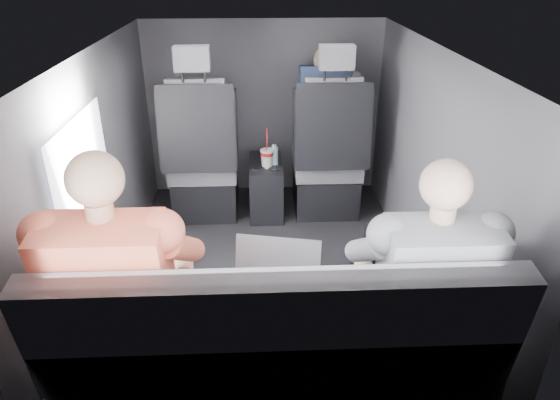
{
  "coord_description": "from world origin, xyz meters",
  "views": [
    {
      "loc": [
        -0.05,
        -2.51,
        1.79
      ],
      "look_at": [
        0.06,
        -0.05,
        0.55
      ],
      "focal_mm": 32.0,
      "sensor_mm": 36.0,
      "label": 1
    }
  ],
  "objects_px": {
    "front_seat_right": "(327,163)",
    "water_bottle": "(274,156)",
    "front_seat_left": "(203,165)",
    "laptop_silver": "(277,268)",
    "laptop_white": "(129,270)",
    "passenger_rear_right": "(418,289)",
    "passenger_rear_left": "(126,293)",
    "rear_bench": "(276,372)",
    "soda_cup": "(267,158)",
    "center_console": "(266,187)",
    "laptop_black": "(392,256)",
    "passenger_front_right": "(325,107)"
  },
  "relations": [
    {
      "from": "front_seat_right",
      "to": "water_bottle",
      "type": "bearing_deg",
      "value": -177.39
    },
    {
      "from": "front_seat_left",
      "to": "laptop_silver",
      "type": "bearing_deg",
      "value": -74.38
    },
    {
      "from": "front_seat_right",
      "to": "laptop_white",
      "type": "bearing_deg",
      "value": -122.09
    },
    {
      "from": "laptop_silver",
      "to": "passenger_rear_right",
      "type": "relative_size",
      "value": 0.31
    },
    {
      "from": "front_seat_left",
      "to": "laptop_white",
      "type": "height_order",
      "value": "front_seat_left"
    },
    {
      "from": "passenger_rear_left",
      "to": "front_seat_right",
      "type": "bearing_deg",
      "value": 60.83
    },
    {
      "from": "rear_bench",
      "to": "soda_cup",
      "type": "distance_m",
      "value": 1.86
    },
    {
      "from": "center_console",
      "to": "passenger_rear_left",
      "type": "relative_size",
      "value": 0.39
    },
    {
      "from": "laptop_silver",
      "to": "laptop_black",
      "type": "height_order",
      "value": "laptop_silver"
    },
    {
      "from": "passenger_rear_right",
      "to": "center_console",
      "type": "bearing_deg",
      "value": 106.69
    },
    {
      "from": "passenger_rear_left",
      "to": "passenger_rear_right",
      "type": "bearing_deg",
      "value": 0.04
    },
    {
      "from": "passenger_rear_left",
      "to": "laptop_white",
      "type": "bearing_deg",
      "value": 98.8
    },
    {
      "from": "front_seat_left",
      "to": "front_seat_right",
      "type": "xyz_separation_m",
      "value": [
        0.9,
        0.0,
        0.0
      ]
    },
    {
      "from": "soda_cup",
      "to": "laptop_silver",
      "type": "relative_size",
      "value": 0.78
    },
    {
      "from": "front_seat_left",
      "to": "front_seat_right",
      "type": "height_order",
      "value": "same"
    },
    {
      "from": "passenger_rear_left",
      "to": "passenger_front_right",
      "type": "distance_m",
      "value": 2.3
    },
    {
      "from": "front_seat_left",
      "to": "soda_cup",
      "type": "relative_size",
      "value": 4.4
    },
    {
      "from": "front_seat_right",
      "to": "laptop_black",
      "type": "relative_size",
      "value": 3.5
    },
    {
      "from": "rear_bench",
      "to": "soda_cup",
      "type": "relative_size",
      "value": 5.57
    },
    {
      "from": "front_seat_left",
      "to": "water_bottle",
      "type": "height_order",
      "value": "front_seat_left"
    },
    {
      "from": "laptop_silver",
      "to": "center_console",
      "type": "bearing_deg",
      "value": 90.46
    },
    {
      "from": "front_seat_right",
      "to": "center_console",
      "type": "bearing_deg",
      "value": 174.93
    },
    {
      "from": "laptop_white",
      "to": "laptop_black",
      "type": "xyz_separation_m",
      "value": [
        1.09,
        0.06,
        -0.01
      ]
    },
    {
      "from": "center_console",
      "to": "passenger_rear_right",
      "type": "distance_m",
      "value": 1.97
    },
    {
      "from": "laptop_black",
      "to": "passenger_front_right",
      "type": "xyz_separation_m",
      "value": [
        -0.06,
        1.85,
        0.12
      ]
    },
    {
      "from": "front_seat_left",
      "to": "passenger_front_right",
      "type": "bearing_deg",
      "value": 15.99
    },
    {
      "from": "soda_cup",
      "to": "passenger_rear_left",
      "type": "distance_m",
      "value": 1.85
    },
    {
      "from": "center_console",
      "to": "laptop_silver",
      "type": "relative_size",
      "value": 1.31
    },
    {
      "from": "front_seat_left",
      "to": "rear_bench",
      "type": "xyz_separation_m",
      "value": [
        0.45,
        -1.9,
        -0.09
      ]
    },
    {
      "from": "front_seat_left",
      "to": "water_bottle",
      "type": "distance_m",
      "value": 0.52
    },
    {
      "from": "rear_bench",
      "to": "passenger_rear_right",
      "type": "bearing_deg",
      "value": 9.81
    },
    {
      "from": "soda_cup",
      "to": "front_seat_right",
      "type": "bearing_deg",
      "value": 6.54
    },
    {
      "from": "front_seat_left",
      "to": "passenger_rear_left",
      "type": "xyz_separation_m",
      "value": [
        -0.11,
        -1.81,
        0.24
      ]
    },
    {
      "from": "rear_bench",
      "to": "laptop_white",
      "type": "distance_m",
      "value": 0.71
    },
    {
      "from": "rear_bench",
      "to": "laptop_white",
      "type": "bearing_deg",
      "value": 156.46
    },
    {
      "from": "water_bottle",
      "to": "laptop_white",
      "type": "bearing_deg",
      "value": -111.59
    },
    {
      "from": "passenger_rear_right",
      "to": "soda_cup",
      "type": "bearing_deg",
      "value": 107.23
    },
    {
      "from": "passenger_front_right",
      "to": "laptop_black",
      "type": "bearing_deg",
      "value": -88.28
    },
    {
      "from": "passenger_rear_left",
      "to": "soda_cup",
      "type": "bearing_deg",
      "value": 72.09
    },
    {
      "from": "laptop_silver",
      "to": "laptop_black",
      "type": "xyz_separation_m",
      "value": [
        0.49,
        0.07,
        -0.0
      ]
    },
    {
      "from": "center_console",
      "to": "passenger_front_right",
      "type": "bearing_deg",
      "value": 25.85
    },
    {
      "from": "rear_bench",
      "to": "laptop_black",
      "type": "relative_size",
      "value": 4.42
    },
    {
      "from": "laptop_silver",
      "to": "passenger_front_right",
      "type": "height_order",
      "value": "passenger_front_right"
    },
    {
      "from": "laptop_white",
      "to": "laptop_silver",
      "type": "distance_m",
      "value": 0.6
    },
    {
      "from": "soda_cup",
      "to": "passenger_rear_left",
      "type": "relative_size",
      "value": 0.23
    },
    {
      "from": "front_seat_right",
      "to": "water_bottle",
      "type": "relative_size",
      "value": 8.16
    },
    {
      "from": "center_console",
      "to": "front_seat_right",
      "type": "bearing_deg",
      "value": -5.07
    },
    {
      "from": "center_console",
      "to": "passenger_front_right",
      "type": "relative_size",
      "value": 0.64
    },
    {
      "from": "water_bottle",
      "to": "laptop_white",
      "type": "height_order",
      "value": "laptop_white"
    },
    {
      "from": "center_console",
      "to": "laptop_silver",
      "type": "height_order",
      "value": "laptop_silver"
    }
  ]
}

